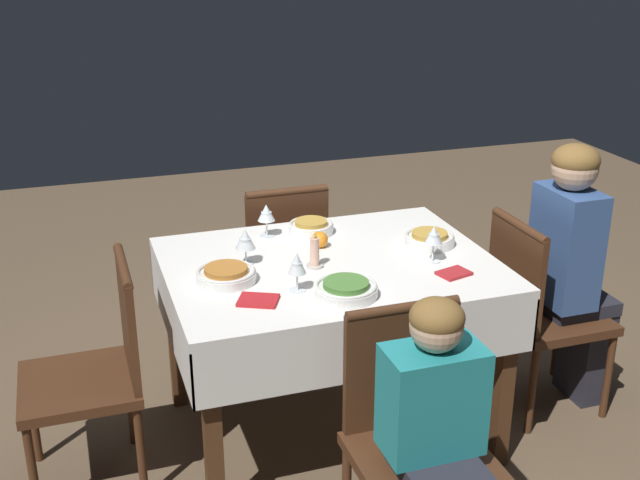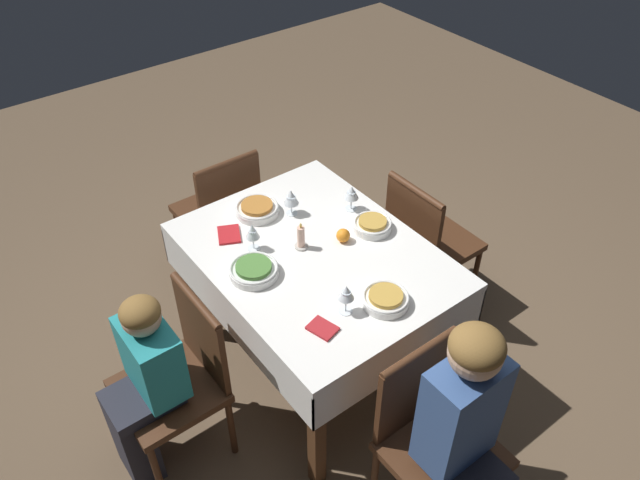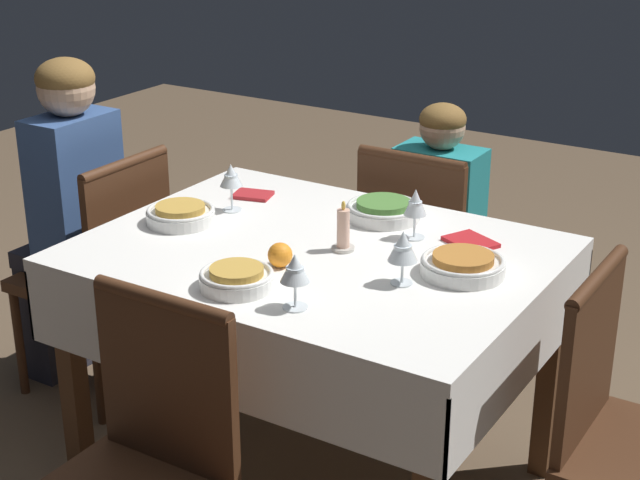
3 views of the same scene
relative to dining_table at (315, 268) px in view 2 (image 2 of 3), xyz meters
The scene contains 20 objects.
ground_plane 0.68m from the dining_table, ahead, with size 8.00×8.00×0.00m, color brown.
dining_table is the anchor object (origin of this frame).
chair_west 0.94m from the dining_table, behind, with size 0.43×0.43×0.89m.
chair_north 0.79m from the dining_table, 92.01° to the left, with size 0.43×0.43×0.89m.
chair_south 0.78m from the dining_table, 90.89° to the right, with size 0.43×0.43×0.89m.
chair_east 0.93m from the dining_table, ahead, with size 0.43×0.43×0.89m.
person_adult_denim 1.07m from the dining_table, behind, with size 0.34×0.30×1.19m.
person_child_teal 0.94m from the dining_table, 91.65° to the left, with size 0.30×0.33×1.01m.
bowl_west 0.47m from the dining_table, behind, with size 0.21×0.21×0.06m.
wine_glass_west 0.45m from the dining_table, 162.11° to the left, with size 0.07×0.07×0.15m.
bowl_north 0.34m from the dining_table, 81.42° to the left, with size 0.23×0.23×0.06m.
wine_glass_north 0.35m from the dining_table, 47.23° to the left, with size 0.07×0.07×0.15m.
bowl_south 0.36m from the dining_table, 95.09° to the right, with size 0.19×0.19×0.06m.
wine_glass_south 0.43m from the dining_table, 65.38° to the right, with size 0.07×0.07×0.14m.
bowl_east 0.44m from the dining_table, ahead, with size 0.22×0.22×0.06m.
wine_glass_east 0.38m from the dining_table, 15.46° to the right, with size 0.08×0.08×0.14m.
candle_centerpiece 0.17m from the dining_table, 21.51° to the left, with size 0.06×0.06×0.15m.
orange_fruit 0.21m from the dining_table, 94.34° to the right, with size 0.07×0.07×0.07m, color orange.
napkin_red_folded 0.49m from the dining_table, 146.91° to the left, with size 0.14×0.12×0.01m.
napkin_spare_side 0.45m from the dining_table, 36.02° to the left, with size 0.17×0.15×0.01m.
Camera 2 is at (-1.78, 1.32, 2.72)m, focal length 35.00 mm.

